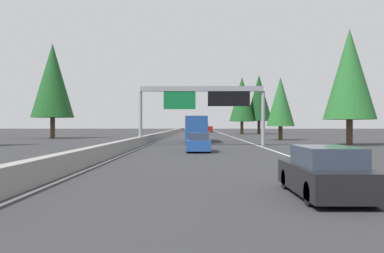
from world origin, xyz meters
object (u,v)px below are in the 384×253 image
(minivan_far_right, at_px, (209,129))
(conifer_right_far, at_px, (242,99))
(bus_far_left, at_px, (197,128))
(sedan_mid_left, at_px, (199,143))
(sedan_mid_right, at_px, (325,173))
(conifer_left_mid, at_px, (53,80))
(conifer_right_mid, at_px, (280,102))
(conifer_right_distant, at_px, (259,98))
(sign_gantry_overhead, at_px, (203,98))
(conifer_right_near, at_px, (350,74))

(minivan_far_right, bearing_deg, conifer_right_far, -163.75)
(bus_far_left, relative_size, minivan_far_right, 2.30)
(sedan_mid_left, distance_m, conifer_right_far, 62.17)
(sedan_mid_right, bearing_deg, conifer_left_mid, 27.01)
(bus_far_left, distance_m, conifer_right_mid, 13.17)
(conifer_right_distant, bearing_deg, sign_gantry_overhead, 165.66)
(sign_gantry_overhead, height_order, conifer_left_mid, conifer_left_mid)
(conifer_right_near, distance_m, conifer_right_far, 50.63)
(sedan_mid_left, xyz_separation_m, conifer_right_distant, (63.42, -14.39, 7.66))
(sedan_mid_right, height_order, bus_far_left, bus_far_left)
(bus_far_left, distance_m, conifer_left_mid, 26.38)
(sedan_mid_left, relative_size, conifer_right_mid, 0.51)
(sedan_mid_right, xyz_separation_m, conifer_right_far, (80.69, -6.57, 7.23))
(conifer_right_near, height_order, conifer_right_mid, conifer_right_near)
(sedan_mid_left, distance_m, minivan_far_right, 84.06)
(conifer_left_mid, bearing_deg, conifer_right_mid, -101.38)
(bus_far_left, bearing_deg, conifer_right_near, -118.51)
(sign_gantry_overhead, xyz_separation_m, conifer_right_near, (1.31, -15.08, 2.57))
(conifer_right_mid, distance_m, conifer_left_mid, 34.69)
(sedan_mid_right, height_order, conifer_right_distant, conifer_right_distant)
(bus_far_left, distance_m, conifer_right_distant, 47.07)
(sedan_mid_left, bearing_deg, conifer_left_mid, 35.69)
(sedan_mid_right, distance_m, conifer_right_mid, 45.14)
(sign_gantry_overhead, bearing_deg, conifer_right_distant, -14.34)
(conifer_right_near, bearing_deg, conifer_right_distant, 1.34)
(sedan_mid_right, distance_m, conifer_right_far, 81.28)
(conifer_right_distant, relative_size, conifer_left_mid, 0.93)
(sedan_mid_left, height_order, minivan_far_right, minivan_far_right)
(sedan_mid_left, xyz_separation_m, conifer_right_mid, (24.43, -11.37, 4.59))
(sedan_mid_left, distance_m, conifer_right_mid, 27.34)
(conifer_right_distant, bearing_deg, conifer_right_near, -178.66)
(sign_gantry_overhead, bearing_deg, bus_far_left, 4.04)
(conifer_right_far, distance_m, conifer_left_mid, 44.08)
(bus_far_left, xyz_separation_m, conifer_left_mid, (12.10, 22.29, 7.25))
(conifer_right_mid, bearing_deg, sedan_mid_left, 155.04)
(conifer_right_mid, height_order, conifer_right_far, conifer_right_far)
(conifer_right_far, bearing_deg, conifer_left_mid, 132.32)
(conifer_right_mid, bearing_deg, sign_gantry_overhead, 144.48)
(sign_gantry_overhead, relative_size, conifer_right_far, 0.97)
(sign_gantry_overhead, distance_m, minivan_far_right, 74.87)
(sedan_mid_right, height_order, conifer_right_far, conifer_right_far)
(conifer_right_near, bearing_deg, sign_gantry_overhead, 94.96)
(sedan_mid_left, bearing_deg, sedan_mid_right, -169.78)
(sedan_mid_right, height_order, sedan_mid_left, same)
(conifer_right_mid, xyz_separation_m, conifer_right_far, (36.47, 1.23, 2.65))
(conifer_right_near, xyz_separation_m, conifer_left_mid, (20.67, 38.07, 1.65))
(sign_gantry_overhead, xyz_separation_m, minivan_far_right, (74.72, -2.87, -3.79))
(sedan_mid_right, bearing_deg, sign_gantry_overhead, 5.94)
(sedan_mid_left, bearing_deg, conifer_right_distant, -12.78)
(minivan_far_right, relative_size, conifer_left_mid, 0.34)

